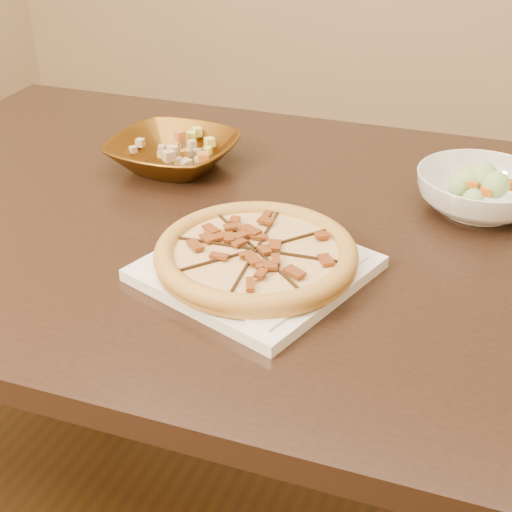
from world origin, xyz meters
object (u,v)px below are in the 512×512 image
object	(u,v)px
pizza	(256,254)
plate	(256,268)
dining_table	(249,261)
salad_bowl	(480,192)
bronze_bowl	(174,153)

from	to	relation	value
pizza	plate	bearing A→B (deg)	-55.80
dining_table	salad_bowl	bearing A→B (deg)	24.57
pizza	bronze_bowl	distance (m)	0.41
plate	salad_bowl	size ratio (longest dim) A/B	1.62
dining_table	pizza	xyz separation A→B (m)	(0.08, -0.17, 0.12)
pizza	bronze_bowl	size ratio (longest dim) A/B	1.25
bronze_bowl	salad_bowl	world-z (taller)	salad_bowl
pizza	salad_bowl	xyz separation A→B (m)	(0.27, 0.33, -0.00)
salad_bowl	dining_table	bearing A→B (deg)	-155.43
dining_table	salad_bowl	size ratio (longest dim) A/B	7.30
dining_table	bronze_bowl	distance (m)	0.27
salad_bowl	pizza	bearing A→B (deg)	-129.66
pizza	dining_table	bearing A→B (deg)	115.83
bronze_bowl	salad_bowl	size ratio (longest dim) A/B	1.09
plate	pizza	distance (m)	0.02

